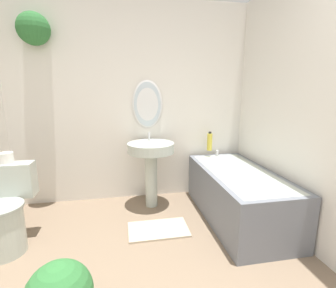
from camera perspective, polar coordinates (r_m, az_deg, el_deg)
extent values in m
cube|color=silver|center=(3.05, -8.37, 9.34)|extent=(2.96, 0.06, 2.40)
ellipsoid|color=silver|center=(3.02, -4.84, 9.25)|extent=(0.37, 0.02, 0.58)
ellipsoid|color=silver|center=(3.02, -4.83, 9.24)|extent=(0.33, 0.01, 0.54)
cylinder|color=#9E6042|center=(3.13, -29.16, 23.90)|extent=(0.15, 0.15, 0.08)
sphere|color=#2D6B33|center=(3.11, -29.01, 22.57)|extent=(0.33, 0.33, 0.33)
cube|color=silver|center=(2.38, 31.01, 6.96)|extent=(0.06, 2.59, 2.40)
cylinder|color=#B2BCB2|center=(2.57, -34.35, -16.51)|extent=(0.34, 0.34, 0.41)
cube|color=#B2BCB2|center=(2.65, -33.11, -7.07)|extent=(0.41, 0.17, 0.31)
cylinder|color=#B2BCB2|center=(2.91, -3.94, -8.26)|extent=(0.14, 0.14, 0.66)
cylinder|color=#B2BCB2|center=(2.80, -4.06, -0.86)|extent=(0.54, 0.54, 0.11)
cylinder|color=silver|center=(2.92, -4.42, 1.79)|extent=(0.02, 0.02, 0.10)
cube|color=slate|center=(2.76, 16.00, -11.38)|extent=(0.68, 1.43, 0.53)
cube|color=#B2BCB2|center=(2.67, 16.31, -6.56)|extent=(0.58, 1.33, 0.04)
cylinder|color=silver|center=(3.20, 11.43, -2.15)|extent=(0.04, 0.04, 0.08)
cylinder|color=gold|center=(3.15, 9.73, 0.47)|extent=(0.07, 0.07, 0.22)
cylinder|color=black|center=(3.12, 9.81, 2.64)|extent=(0.04, 0.04, 0.02)
cube|color=#B7A88E|center=(2.55, -2.28, -19.39)|extent=(0.59, 0.35, 0.02)
cylinder|color=white|center=(2.60, -33.63, -2.75)|extent=(0.11, 0.11, 0.10)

